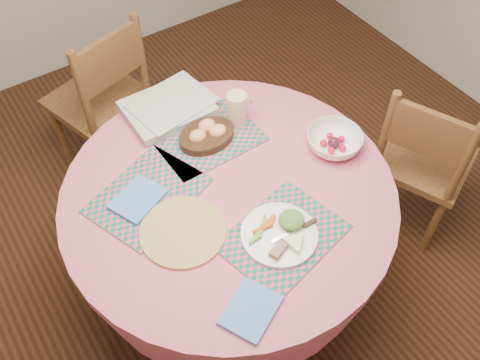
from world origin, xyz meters
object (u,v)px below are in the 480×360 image
(dinner_plate, at_px, (282,233))
(fruit_bowl, at_px, (334,141))
(wicker_trivet, at_px, (183,231))
(bread_bowl, at_px, (207,134))
(dining_table, at_px, (229,221))
(chair_back, at_px, (103,97))
(chair_right, at_px, (421,161))
(latte_mug, at_px, (237,108))

(dinner_plate, relative_size, fruit_bowl, 1.12)
(wicker_trivet, relative_size, dinner_plate, 1.13)
(bread_bowl, relative_size, fruit_bowl, 0.97)
(bread_bowl, bearing_deg, dining_table, -104.85)
(chair_back, relative_size, bread_bowl, 4.05)
(wicker_trivet, height_order, fruit_bowl, fruit_bowl)
(dining_table, height_order, fruit_bowl, fruit_bowl)
(chair_right, distance_m, latte_mug, 0.91)
(dinner_plate, bearing_deg, fruit_bowl, 28.25)
(latte_mug, xyz_separation_m, fruit_bowl, (0.23, -0.33, -0.04))
(latte_mug, bearing_deg, chair_back, 112.90)
(dining_table, bearing_deg, fruit_bowl, -5.56)
(chair_back, bearing_deg, fruit_bowl, 100.66)
(bread_bowl, distance_m, latte_mug, 0.16)
(fruit_bowl, bearing_deg, chair_right, -12.11)
(dining_table, relative_size, fruit_bowl, 5.25)
(wicker_trivet, relative_size, latte_mug, 2.17)
(chair_back, distance_m, wicker_trivet, 1.13)
(bread_bowl, bearing_deg, dinner_plate, -92.87)
(dining_table, xyz_separation_m, chair_back, (-0.09, 1.02, -0.07))
(dining_table, relative_size, dinner_plate, 4.69)
(dining_table, distance_m, latte_mug, 0.45)
(dining_table, relative_size, chair_right, 1.40)
(latte_mug, bearing_deg, chair_right, -30.89)
(chair_back, xyz_separation_m, fruit_bowl, (0.55, -1.07, 0.30))
(fruit_bowl, bearing_deg, latte_mug, 125.57)
(dining_table, xyz_separation_m, latte_mug, (0.23, 0.28, 0.27))
(bread_bowl, xyz_separation_m, latte_mug, (0.16, 0.02, 0.04))
(bread_bowl, height_order, latte_mug, latte_mug)
(dinner_plate, relative_size, latte_mug, 1.91)
(dining_table, height_order, latte_mug, latte_mug)
(wicker_trivet, distance_m, dinner_plate, 0.34)
(chair_right, height_order, dinner_plate, chair_right)
(wicker_trivet, bearing_deg, fruit_bowl, 1.67)
(latte_mug, bearing_deg, dinner_plate, -108.36)
(latte_mug, relative_size, fruit_bowl, 0.59)
(wicker_trivet, height_order, latte_mug, latte_mug)
(latte_mug, bearing_deg, fruit_bowl, -54.43)
(dinner_plate, bearing_deg, latte_mug, 71.64)
(latte_mug, height_order, fruit_bowl, latte_mug)
(dinner_plate, bearing_deg, dining_table, 99.14)
(dining_table, height_order, bread_bowl, bread_bowl)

